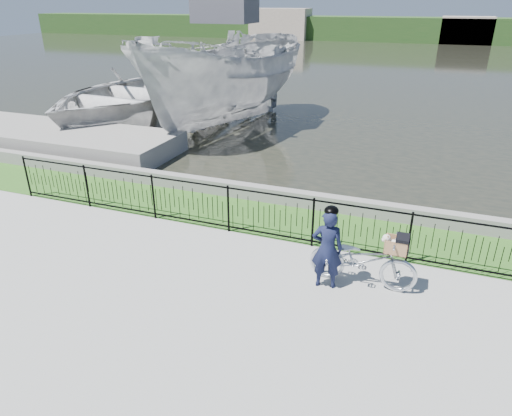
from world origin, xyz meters
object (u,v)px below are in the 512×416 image
at_px(dock, 48,137).
at_px(bicycle_rig, 363,259).
at_px(cyclist, 327,248).
at_px(boat_near, 227,79).
at_px(boat_far, 141,94).

relative_size(dock, bicycle_rig, 4.98).
distance_m(bicycle_rig, cyclist, 0.76).
distance_m(dock, bicycle_rig, 13.24).
height_order(dock, boat_near, boat_near).
bearing_deg(boat_near, dock, -138.54).
xyz_separation_m(cyclist, boat_far, (-10.82, 10.27, 0.30)).
bearing_deg(bicycle_rig, boat_far, 138.94).
xyz_separation_m(dock, cyclist, (11.62, -5.31, 0.47)).
height_order(boat_near, boat_far, boat_near).
bearing_deg(boat_far, bicycle_rig, -41.06).
height_order(bicycle_rig, boat_far, boat_far).
xyz_separation_m(dock, bicycle_rig, (12.25, -5.01, 0.19)).
distance_m(dock, boat_near, 7.17).
relative_size(dock, boat_far, 0.88).
height_order(cyclist, boat_near, boat_near).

